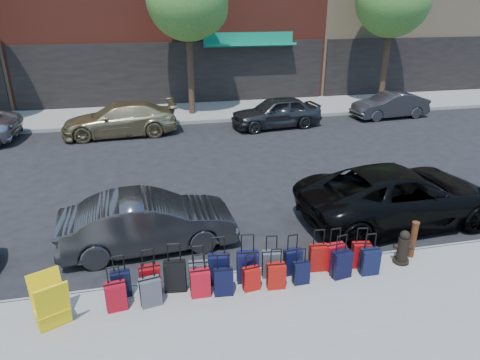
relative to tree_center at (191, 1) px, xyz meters
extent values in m
plane|color=black|center=(-0.64, -9.50, -5.41)|extent=(120.00, 120.00, 0.00)
cube|color=gray|center=(-0.64, -16.00, -5.34)|extent=(60.00, 4.00, 0.15)
cube|color=gray|center=(-0.64, 0.50, -5.34)|extent=(60.00, 4.00, 0.15)
cube|color=gray|center=(-0.64, -13.98, -5.34)|extent=(60.00, 0.08, 0.15)
cube|color=gray|center=(-0.64, -1.52, -5.34)|extent=(60.00, 0.08, 0.15)
cube|color=black|center=(-0.64, 2.45, -3.71)|extent=(16.66, 0.15, 3.40)
cube|color=#0D7959|center=(3.36, 2.10, -2.21)|extent=(5.00, 0.91, 0.27)
cube|color=#0D7959|center=(3.36, 2.40, -1.86)|extent=(5.00, 0.10, 0.60)
cube|color=black|center=(15.36, 2.45, -3.71)|extent=(14.70, 0.15, 3.40)
cylinder|color=black|center=(-0.14, 0.00, -2.86)|extent=(0.30, 0.30, 4.80)
sphere|color=#3A7C29|center=(0.46, 0.00, -0.27)|extent=(2.58, 2.58, 2.58)
cylinder|color=black|center=(10.36, 0.00, -2.86)|extent=(0.30, 0.30, 4.80)
sphere|color=#3A7C29|center=(10.96, 0.00, -0.27)|extent=(2.58, 2.58, 2.58)
cube|color=black|center=(-3.12, -14.27, -4.99)|extent=(0.38, 0.24, 0.54)
cylinder|color=black|center=(-3.12, -14.27, -4.41)|extent=(0.20, 0.06, 0.03)
cube|color=maroon|center=(-2.57, -14.30, -4.97)|extent=(0.41, 0.25, 0.59)
cylinder|color=black|center=(-2.57, -14.30, -4.33)|extent=(0.22, 0.05, 0.03)
cube|color=black|center=(-2.09, -14.31, -4.95)|extent=(0.45, 0.28, 0.63)
cylinder|color=black|center=(-2.09, -14.31, -4.26)|extent=(0.24, 0.06, 0.03)
cube|color=#414147|center=(-1.62, -14.33, -4.98)|extent=(0.40, 0.24, 0.57)
cylinder|color=black|center=(-1.62, -14.33, -4.35)|extent=(0.22, 0.05, 0.03)
cube|color=black|center=(-1.21, -14.26, -4.94)|extent=(0.45, 0.28, 0.64)
cylinder|color=black|center=(-1.21, -14.26, -4.25)|extent=(0.24, 0.06, 0.03)
cube|color=black|center=(-0.63, -14.33, -4.93)|extent=(0.46, 0.29, 0.66)
cylinder|color=black|center=(-0.63, -14.33, -4.22)|extent=(0.25, 0.06, 0.03)
cube|color=#414146|center=(-0.11, -14.27, -4.97)|extent=(0.41, 0.25, 0.58)
cylinder|color=black|center=(-0.11, -14.27, -4.35)|extent=(0.22, 0.06, 0.03)
cube|color=black|center=(0.36, -14.27, -4.98)|extent=(0.39, 0.24, 0.55)
cylinder|color=black|center=(0.36, -14.27, -4.38)|extent=(0.21, 0.05, 0.03)
cube|color=#910D09|center=(0.93, -14.26, -4.97)|extent=(0.41, 0.25, 0.58)
cylinder|color=black|center=(0.93, -14.26, -4.34)|extent=(0.22, 0.05, 0.03)
cube|color=#A20A14|center=(1.28, -14.31, -4.97)|extent=(0.41, 0.25, 0.59)
cylinder|color=black|center=(1.28, -14.31, -4.33)|extent=(0.22, 0.05, 0.03)
cube|color=#96090A|center=(1.86, -14.35, -4.98)|extent=(0.41, 0.27, 0.57)
cylinder|color=black|center=(1.86, -14.35, -4.37)|extent=(0.21, 0.07, 0.03)
cube|color=maroon|center=(-3.20, -14.66, -4.99)|extent=(0.40, 0.26, 0.55)
cylinder|color=black|center=(-3.20, -14.66, -4.39)|extent=(0.21, 0.06, 0.03)
cube|color=#424247|center=(-2.58, -14.66, -4.98)|extent=(0.42, 0.29, 0.56)
cylinder|color=black|center=(-2.58, -14.66, -4.37)|extent=(0.22, 0.07, 0.03)
cube|color=#B10B19|center=(-1.63, -14.59, -4.99)|extent=(0.38, 0.22, 0.55)
cylinder|color=black|center=(-1.63, -14.59, -4.38)|extent=(0.21, 0.03, 0.03)
cube|color=black|center=(-1.19, -14.64, -4.99)|extent=(0.38, 0.24, 0.54)
cylinder|color=black|center=(-1.19, -14.64, -4.41)|extent=(0.21, 0.05, 0.03)
cube|color=#AA0E0B|center=(-0.62, -14.61, -5.02)|extent=(0.35, 0.23, 0.49)
cylinder|color=black|center=(-0.62, -14.61, -4.49)|extent=(0.19, 0.06, 0.03)
cube|color=#9F110A|center=(-0.13, -14.66, -5.00)|extent=(0.37, 0.23, 0.53)
cylinder|color=black|center=(-0.13, -14.66, -4.42)|extent=(0.20, 0.05, 0.03)
cube|color=black|center=(0.41, -14.63, -5.02)|extent=(0.33, 0.20, 0.48)
cylinder|color=black|center=(0.41, -14.63, -4.50)|extent=(0.18, 0.04, 0.03)
cube|color=black|center=(1.29, -14.60, -4.97)|extent=(0.43, 0.29, 0.59)
cylinder|color=black|center=(1.29, -14.60, -4.33)|extent=(0.23, 0.07, 0.03)
cube|color=black|center=(1.92, -14.62, -4.98)|extent=(0.39, 0.23, 0.57)
cylinder|color=black|center=(1.92, -14.62, -4.36)|extent=(0.22, 0.04, 0.03)
cylinder|color=black|center=(2.82, -14.40, -5.23)|extent=(0.35, 0.35, 0.06)
cylinder|color=black|center=(2.82, -14.40, -4.93)|extent=(0.23, 0.23, 0.55)
sphere|color=black|center=(2.82, -14.40, -4.59)|extent=(0.21, 0.21, 0.21)
cylinder|color=black|center=(2.82, -14.40, -4.87)|extent=(0.40, 0.23, 0.10)
cylinder|color=#38190C|center=(3.16, -14.23, -4.84)|extent=(0.14, 0.14, 0.84)
cylinder|color=#38190C|center=(3.16, -14.23, -4.42)|extent=(0.16, 0.16, 0.04)
cube|color=yellow|center=(-4.19, -15.03, -4.77)|extent=(0.60, 0.45, 0.98)
cube|color=yellow|center=(-4.34, -14.70, -4.77)|extent=(0.60, 0.45, 0.98)
cube|color=yellow|center=(-4.26, -14.87, -4.91)|extent=(0.65, 0.55, 0.02)
imported|color=#343336|center=(-2.54, -12.33, -4.74)|extent=(4.15, 1.68, 1.34)
imported|color=black|center=(3.93, -12.37, -4.67)|extent=(5.48, 2.73, 1.49)
imported|color=tan|center=(-3.56, -2.67, -4.71)|extent=(4.94, 2.18, 1.41)
imported|color=#2F2F31|center=(3.41, -2.90, -4.71)|extent=(4.30, 2.13, 1.41)
imported|color=#363639|center=(9.48, -2.42, -4.79)|extent=(3.89, 1.61, 1.25)
camera|label=1|loc=(-2.34, -21.42, 0.06)|focal=32.00mm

